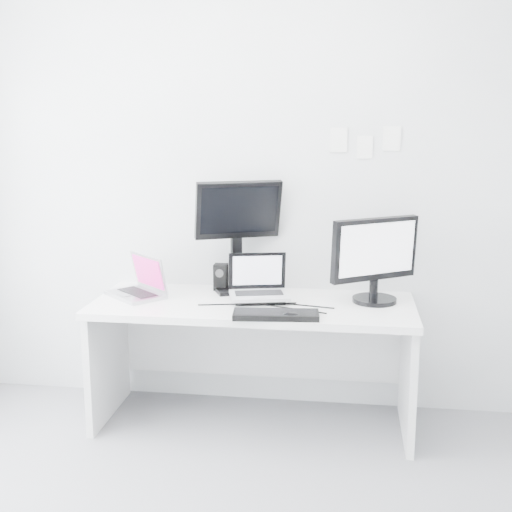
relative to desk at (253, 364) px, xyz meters
name	(u,v)px	position (x,y,z in m)	size (l,w,h in m)	color
back_wall	(261,186)	(0.00, 0.35, 0.99)	(3.60, 3.60, 0.00)	silver
desk	(253,364)	(0.00, 0.00, 0.00)	(1.80, 0.70, 0.73)	white
macbook	(135,275)	(-0.69, 0.03, 0.49)	(0.33, 0.25, 0.25)	#A9A9AE
speaker	(221,277)	(-0.23, 0.25, 0.44)	(0.08, 0.08, 0.16)	black
dell_laptop	(259,278)	(0.03, 0.02, 0.50)	(0.33, 0.25, 0.27)	#B9BBC0
rear_monitor	(238,235)	(-0.12, 0.22, 0.71)	(0.50, 0.18, 0.68)	black
samsung_monitor	(376,259)	(0.68, 0.10, 0.61)	(0.54, 0.25, 0.50)	black
keyboard	(276,315)	(0.16, -0.27, 0.38)	(0.44, 0.16, 0.03)	black
mouse	(291,316)	(0.24, -0.30, 0.38)	(0.11, 0.07, 0.04)	black
wall_note_0	(339,140)	(0.45, 0.34, 1.26)	(0.10, 0.00, 0.14)	white
wall_note_1	(365,147)	(0.60, 0.34, 1.22)	(0.09, 0.00, 0.13)	white
wall_note_2	(392,138)	(0.75, 0.34, 1.26)	(0.10, 0.00, 0.14)	white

